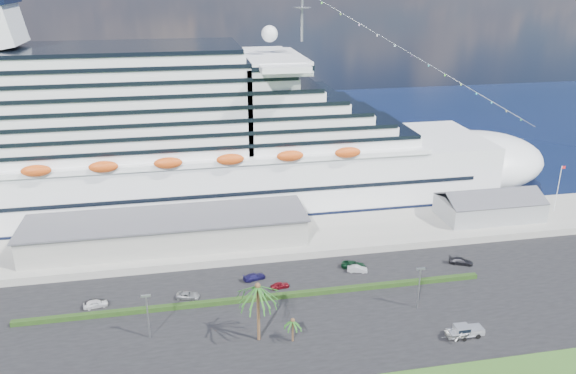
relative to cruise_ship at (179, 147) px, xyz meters
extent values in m
plane|color=#2F541C|center=(21.53, -64.00, -16.69)|extent=(420.00, 420.00, 0.00)
cube|color=black|center=(21.53, -53.00, -16.63)|extent=(140.00, 38.00, 0.12)
cube|color=gray|center=(21.53, -24.00, -15.79)|extent=(240.00, 20.00, 1.80)
cube|color=black|center=(21.53, 66.00, -16.68)|extent=(420.00, 160.00, 0.02)
cube|color=silver|center=(1.53, 0.00, -8.69)|extent=(160.00, 30.00, 16.00)
ellipsoid|color=silver|center=(81.53, 0.00, -8.69)|extent=(40.00, 30.00, 16.00)
cube|color=black|center=(1.53, 0.00, -15.49)|extent=(164.00, 30.60, 2.40)
cube|color=silver|center=(-10.47, 0.00, 12.91)|extent=(128.00, 26.00, 24.80)
cube|color=silver|center=(24.33, 0.00, 20.71)|extent=(14.00, 38.00, 3.20)
cylinder|color=gray|center=(31.53, 0.00, 31.31)|extent=(0.70, 0.70, 12.00)
ellipsoid|color=#C34512|center=(-2.47, -15.80, 1.11)|extent=(90.00, 2.40, 2.60)
ellipsoid|color=#C34512|center=(-2.47, 15.80, 1.11)|extent=(90.00, 2.40, 2.60)
cube|color=black|center=(1.53, 0.00, -7.89)|extent=(144.00, 30.40, 0.90)
cube|color=gray|center=(-3.47, -24.00, -11.89)|extent=(60.00, 14.00, 6.00)
cube|color=#4C4C54|center=(-3.47, -24.00, -8.79)|extent=(61.00, 15.00, 0.40)
cube|color=gray|center=(73.53, -24.00, -12.49)|extent=(24.00, 12.00, 4.80)
cube|color=#4C4C54|center=(73.53, -27.00, -8.89)|extent=(24.00, 6.31, 2.74)
cube|color=#4C4C54|center=(73.53, -21.00, -8.89)|extent=(24.00, 6.31, 2.74)
cylinder|color=silver|center=(91.53, -24.00, -8.89)|extent=(0.16, 0.16, 12.00)
cube|color=red|center=(92.03, -24.00, -3.29)|extent=(1.00, 0.04, 0.70)
cube|color=black|center=(13.53, -48.00, -16.12)|extent=(88.00, 1.10, 0.90)
cylinder|color=gray|center=(-6.47, -56.00, -12.57)|extent=(0.24, 0.24, 8.00)
cube|color=gray|center=(-6.47, -56.00, -8.47)|extent=(1.60, 0.35, 0.35)
cylinder|color=gray|center=(41.53, -56.00, -12.57)|extent=(0.24, 0.24, 8.00)
cube|color=gray|center=(41.53, -56.00, -8.47)|extent=(1.60, 0.35, 0.35)
cylinder|color=#47301E|center=(11.53, -60.00, -11.44)|extent=(0.54, 0.54, 10.50)
sphere|color=#47301E|center=(11.53, -60.00, -6.19)|extent=(0.98, 0.98, 0.98)
cylinder|color=#47301E|center=(17.03, -61.50, -14.59)|extent=(0.35, 0.35, 4.20)
sphere|color=#47301E|center=(17.03, -61.50, -12.49)|extent=(0.73, 0.73, 0.73)
imported|color=white|center=(-16.62, -44.68, -15.84)|extent=(4.57, 2.45, 1.48)
imported|color=black|center=(-16.71, -44.31, -15.92)|extent=(4.10, 1.83, 1.31)
imported|color=gray|center=(0.16, -44.83, -15.96)|extent=(4.81, 3.21, 1.23)
imported|color=#171345|center=(13.42, -40.31, -15.91)|extent=(4.94, 3.08, 1.33)
imported|color=maroon|center=(17.91, -44.51, -15.95)|extent=(3.86, 2.07, 1.25)
imported|color=#BBBDC3|center=(34.67, -41.27, -15.90)|extent=(4.35, 2.58, 1.36)
imported|color=black|center=(34.38, -39.51, -15.88)|extent=(5.54, 4.21, 1.40)
imported|color=black|center=(57.22, -42.16, -15.86)|extent=(5.35, 3.86, 1.44)
cylinder|color=black|center=(43.97, -66.79, -16.13)|extent=(0.88, 0.31, 0.88)
cylinder|color=black|center=(43.97, -64.69, -16.13)|extent=(0.88, 0.31, 0.88)
cylinder|color=black|center=(47.83, -66.79, -16.13)|extent=(0.88, 0.31, 0.88)
cylinder|color=black|center=(47.83, -64.69, -16.13)|extent=(0.88, 0.31, 0.88)
cube|color=#B8BAC0|center=(46.07, -65.74, -15.75)|extent=(5.96, 2.21, 0.77)
cube|color=#B8BAC0|center=(47.67, -65.74, -15.31)|extent=(2.65, 2.15, 0.61)
cube|color=#B8BAC0|center=(45.29, -65.74, -14.98)|extent=(2.43, 2.10, 1.05)
cube|color=black|center=(45.29, -65.74, -14.86)|extent=(2.21, 2.15, 0.61)
cube|color=#B8BAC0|center=(43.53, -65.74, -15.53)|extent=(0.99, 2.10, 0.39)
cube|color=gray|center=(44.87, -66.10, -16.01)|extent=(4.75, 1.84, 0.12)
cylinder|color=gray|center=(42.71, -66.10, -16.01)|extent=(2.26, 0.13, 0.08)
cylinder|color=black|center=(45.28, -67.03, -16.25)|extent=(0.66, 0.24, 0.66)
cylinder|color=black|center=(45.28, -65.18, -16.25)|extent=(0.66, 0.24, 0.66)
imported|color=white|center=(44.87, -66.10, -15.41)|extent=(5.27, 3.81, 1.08)
camera|label=1|loc=(1.41, -138.47, 41.01)|focal=35.00mm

